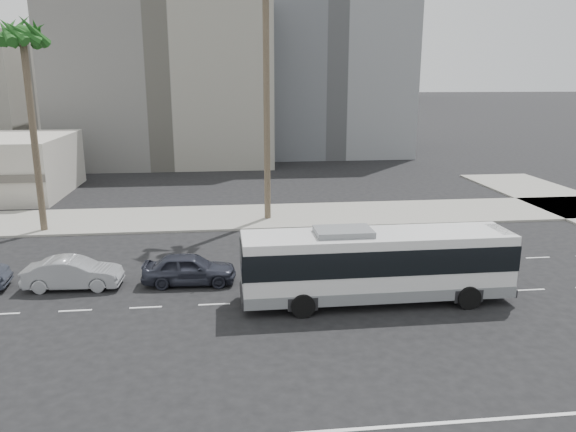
{
  "coord_description": "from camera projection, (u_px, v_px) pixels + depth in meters",
  "views": [
    {
      "loc": [
        -5.31,
        -22.94,
        9.86
      ],
      "look_at": [
        -2.22,
        4.0,
        2.97
      ],
      "focal_mm": 34.14,
      "sensor_mm": 36.0,
      "label": 1
    }
  ],
  "objects": [
    {
      "name": "ground",
      "position": [
        346.0,
        299.0,
        25.1
      ],
      "size": [
        700.0,
        700.0,
        0.0
      ],
      "primitive_type": "plane",
      "color": "black",
      "rests_on": "ground"
    },
    {
      "name": "sidewalk_north",
      "position": [
        300.0,
        215.0,
        40.01
      ],
      "size": [
        120.0,
        7.0,
        0.15
      ],
      "primitive_type": "cube",
      "color": "gray",
      "rests_on": "ground"
    },
    {
      "name": "midrise_beige_west",
      "position": [
        167.0,
        85.0,
        64.89
      ],
      "size": [
        24.0,
        18.0,
        18.0
      ],
      "primitive_type": "cube",
      "color": "slate",
      "rests_on": "ground"
    },
    {
      "name": "midrise_gray_center",
      "position": [
        323.0,
        53.0,
        72.86
      ],
      "size": [
        20.0,
        20.0,
        26.0
      ],
      "primitive_type": "cube",
      "color": "slate",
      "rests_on": "ground"
    },
    {
      "name": "civic_tower",
      "position": [
        229.0,
        14.0,
        256.05
      ],
      "size": [
        42.0,
        42.0,
        129.0
      ],
      "color": "beige",
      "rests_on": "ground"
    },
    {
      "name": "highrise_right",
      "position": [
        335.0,
        19.0,
        242.93
      ],
      "size": [
        26.0,
        26.0,
        70.0
      ],
      "primitive_type": "cube",
      "color": "slate",
      "rests_on": "ground"
    },
    {
      "name": "highrise_far",
      "position": [
        372.0,
        36.0,
        275.82
      ],
      "size": [
        22.0,
        22.0,
        60.0
      ],
      "primitive_type": "cube",
      "color": "slate",
      "rests_on": "ground"
    },
    {
      "name": "city_bus",
      "position": [
        377.0,
        263.0,
        24.39
      ],
      "size": [
        12.05,
        2.95,
        3.46
      ],
      "rotation": [
        0.0,
        0.0,
        0.01
      ],
      "color": "silver",
      "rests_on": "ground"
    },
    {
      "name": "car_a",
      "position": [
        189.0,
        269.0,
        26.76
      ],
      "size": [
        2.03,
        4.61,
        1.54
      ],
      "primitive_type": "imported",
      "rotation": [
        0.0,
        0.0,
        1.52
      ],
      "color": "#292B37",
      "rests_on": "ground"
    },
    {
      "name": "car_b",
      "position": [
        73.0,
        273.0,
        26.21
      ],
      "size": [
        1.77,
        4.6,
        1.49
      ],
      "primitive_type": "imported",
      "rotation": [
        0.0,
        0.0,
        1.53
      ],
      "color": "#94969A",
      "rests_on": "ground"
    },
    {
      "name": "palm_mid",
      "position": [
        23.0,
        39.0,
        32.97
      ],
      "size": [
        4.35,
        4.35,
        13.46
      ],
      "rotation": [
        0.0,
        0.0,
        0.3
      ],
      "color": "brown",
      "rests_on": "ground"
    }
  ]
}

